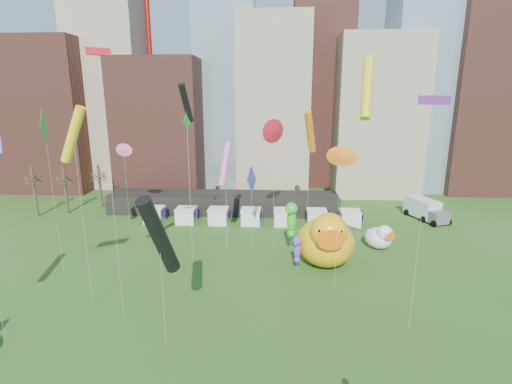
# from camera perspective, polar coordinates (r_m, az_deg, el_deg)

# --- Properties ---
(skyline) EXTENTS (101.00, 23.00, 68.00)m
(skyline) POSITION_cam_1_polar(r_m,az_deg,el_deg) (81.00, 1.34, 15.77)
(skyline) COLOR brown
(skyline) RESTS_ON ground
(pavilion) EXTENTS (38.00, 6.00, 3.20)m
(pavilion) POSITION_cam_1_polar(r_m,az_deg,el_deg) (64.94, -4.82, -1.60)
(pavilion) COLOR black
(pavilion) RESTS_ON ground
(vendor_tents) EXTENTS (33.24, 2.80, 2.40)m
(vendor_tents) POSITION_cam_1_polar(r_m,az_deg,el_deg) (58.87, -0.75, -3.73)
(vendor_tents) COLOR white
(vendor_tents) RESTS_ON ground
(bare_trees) EXTENTS (8.44, 6.44, 8.50)m
(bare_trees) POSITION_cam_1_polar(r_m,az_deg,el_deg) (71.46, -26.30, 0.42)
(bare_trees) COLOR #382B21
(bare_trees) RESTS_ON ground
(big_duck) EXTENTS (6.73, 9.02, 6.93)m
(big_duck) POSITION_cam_1_polar(r_m,az_deg,el_deg) (44.93, 10.36, -6.98)
(big_duck) COLOR #FFAF0D
(big_duck) RESTS_ON ground
(small_duck) EXTENTS (4.45, 4.88, 3.40)m
(small_duck) POSITION_cam_1_polar(r_m,az_deg,el_deg) (52.07, 17.84, -6.35)
(small_duck) COLOR white
(small_duck) RESTS_ON ground
(seahorse_green) EXTENTS (1.94, 2.17, 6.82)m
(seahorse_green) POSITION_cam_1_polar(r_m,az_deg,el_deg) (46.43, 5.29, -3.74)
(seahorse_green) COLOR silver
(seahorse_green) RESTS_ON ground
(seahorse_purple) EXTENTS (1.32, 1.52, 4.19)m
(seahorse_purple) POSITION_cam_1_polar(r_m,az_deg,el_deg) (43.27, 6.16, -8.13)
(seahorse_purple) COLOR silver
(seahorse_purple) RESTS_ON ground
(box_truck) EXTENTS (5.14, 7.90, 3.16)m
(box_truck) POSITION_cam_1_polar(r_m,az_deg,el_deg) (66.66, 23.73, -2.35)
(box_truck) COLOR silver
(box_truck) RESTS_ON ground
(kite_0) EXTENTS (1.59, 1.44, 22.65)m
(kite_0) POSITION_cam_1_polar(r_m,az_deg,el_deg) (32.50, -22.22, 17.85)
(kite_0) COLOR silver
(kite_0) RESTS_ON ground
(kite_1) EXTENTS (1.78, 3.34, 13.70)m
(kite_1) POSITION_cam_1_polar(r_m,az_deg,el_deg) (47.60, -4.61, 4.15)
(kite_1) COLOR silver
(kite_1) RESTS_ON ground
(kite_2) EXTENTS (1.62, 3.21, 20.81)m
(kite_2) POSITION_cam_1_polar(r_m,az_deg,el_deg) (53.12, -10.32, 12.84)
(kite_2) COLOR silver
(kite_2) RESTS_ON ground
(kite_3) EXTENTS (1.29, 3.36, 17.89)m
(kite_3) POSITION_cam_1_polar(r_m,az_deg,el_deg) (44.03, -28.85, 8.16)
(kite_3) COLOR silver
(kite_3) RESTS_ON ground
(kite_4) EXTENTS (2.93, 1.36, 18.46)m
(kite_4) POSITION_cam_1_polar(r_m,az_deg,el_deg) (35.33, -25.47, 7.66)
(kite_4) COLOR silver
(kite_4) RESTS_ON ground
(kite_5) EXTENTS (0.94, 3.54, 10.94)m
(kite_5) POSITION_cam_1_polar(r_m,az_deg,el_deg) (47.51, -0.66, 1.84)
(kite_5) COLOR silver
(kite_5) RESTS_ON ground
(kite_6) EXTENTS (2.29, 3.59, 17.26)m
(kite_6) POSITION_cam_1_polar(r_m,az_deg,el_deg) (53.82, 8.03, 8.81)
(kite_6) COLOR silver
(kite_6) RESTS_ON ground
(kite_8) EXTENTS (1.90, 2.55, 16.51)m
(kite_8) POSITION_cam_1_polar(r_m,az_deg,el_deg) (45.81, 2.75, 8.98)
(kite_8) COLOR silver
(kite_8) RESTS_ON ground
(kite_9) EXTENTS (1.77, 0.68, 12.83)m
(kite_9) POSITION_cam_1_polar(r_m,az_deg,el_deg) (55.58, -19.04, 5.86)
(kite_9) COLOR silver
(kite_9) RESTS_ON ground
(kite_10) EXTENTS (2.54, 4.10, 12.49)m
(kite_10) POSITION_cam_1_polar(r_m,az_deg,el_deg) (29.44, -14.15, -6.38)
(kite_10) COLOR silver
(kite_10) RESTS_ON ground
(kite_11) EXTENTS (0.44, 1.70, 17.26)m
(kite_11) POSITION_cam_1_polar(r_m,az_deg,el_deg) (43.07, -10.18, 9.26)
(kite_11) COLOR silver
(kite_11) RESTS_ON ground
(kite_12) EXTENTS (2.16, 4.46, 23.66)m
(kite_12) POSITION_cam_1_polar(r_m,az_deg,el_deg) (47.82, 16.14, 14.58)
(kite_12) COLOR silver
(kite_12) RESTS_ON ground
(kite_14) EXTENTS (1.89, 0.86, 14.57)m
(kite_14) POSITION_cam_1_polar(r_m,az_deg,el_deg) (37.17, 12.50, 5.12)
(kite_14) COLOR silver
(kite_14) RESTS_ON ground
(kite_15) EXTENTS (2.13, 1.20, 19.22)m
(kite_15) POSITION_cam_1_polar(r_m,az_deg,el_deg) (31.32, 24.85, 11.81)
(kite_15) COLOR silver
(kite_15) RESTS_ON ground
(kite_16) EXTENTS (0.39, 1.65, 11.64)m
(kite_16) POSITION_cam_1_polar(r_m,az_deg,el_deg) (48.26, -4.44, 4.60)
(kite_16) COLOR silver
(kite_16) RESTS_ON ground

